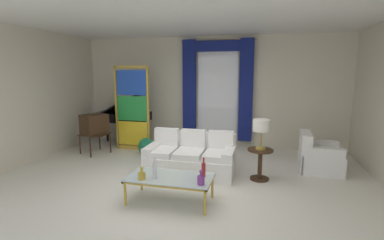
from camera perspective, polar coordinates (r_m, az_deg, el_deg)
ground_plane at (r=5.36m, az=-2.57°, el=-12.70°), size 16.00×16.00×0.00m
wall_rear at (r=7.96m, az=3.63°, el=5.69°), size 8.00×0.12×3.00m
wall_left at (r=7.40m, az=-29.57°, el=4.20°), size 0.12×7.00×3.00m
ceiling_slab at (r=5.82m, az=-0.43°, el=19.34°), size 8.00×7.60×0.04m
curtained_window at (r=7.75m, az=5.08°, el=7.35°), size 2.00×0.17×2.70m
couch_white_long at (r=5.86m, az=-0.12°, el=-7.57°), size 1.76×0.93×0.86m
coffee_table at (r=4.57m, az=-4.44°, el=-11.66°), size 1.33×0.69×0.41m
bottle_blue_decanter at (r=4.52m, az=2.33°, el=-9.76°), size 0.06×0.06×0.31m
bottle_crystal_tall at (r=4.47m, az=-7.44°, el=-9.81°), size 0.07×0.07×0.35m
bottle_amber_squat at (r=4.23m, az=1.79°, el=-11.81°), size 0.11×0.11×0.22m
bottle_ruby_flask at (r=4.49m, az=-10.02°, el=-10.80°), size 0.12×0.12×0.20m
vintage_tv at (r=7.52m, az=-19.02°, el=-0.96°), size 0.71×0.75×1.35m
armchair_white at (r=6.49m, az=23.85°, el=-6.87°), size 0.86×0.86×0.80m
stained_glass_divider at (r=7.59m, az=-11.91°, el=1.96°), size 0.95×0.05×2.20m
peacock_figurine at (r=7.10m, az=-9.52°, el=-5.37°), size 0.44×0.60×0.50m
round_side_table at (r=5.61m, az=13.48°, el=-8.09°), size 0.48×0.48×0.59m
table_lamp_brass at (r=5.44m, az=13.75°, el=-1.32°), size 0.32×0.32×0.57m
grand_piano at (r=8.49m, az=-13.56°, el=0.93°), size 1.50×1.10×1.40m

